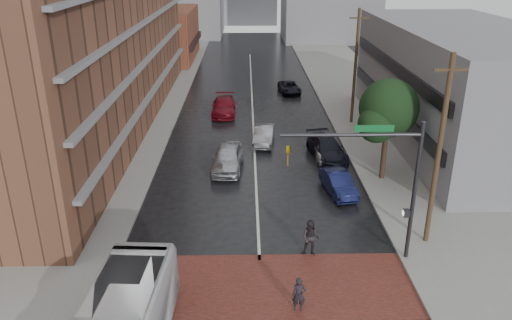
{
  "coord_description": "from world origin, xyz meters",
  "views": [
    {
      "loc": [
        -0.59,
        -18.48,
        14.11
      ],
      "look_at": [
        -0.09,
        7.13,
        3.5
      ],
      "focal_mm": 35.0,
      "sensor_mm": 36.0,
      "label": 1
    }
  ],
  "objects_px": {
    "car_parked_near": "(338,183)",
    "car_parked_mid": "(327,148)",
    "car_parked_far": "(325,148)",
    "pedestrian_a": "(299,295)",
    "car_travel_b": "(264,135)",
    "suv_travel": "(289,87)",
    "pedestrian_b": "(311,238)",
    "car_travel_c": "(224,106)",
    "car_travel_a": "(228,158)"
  },
  "relations": [
    {
      "from": "car_parked_near",
      "to": "car_parked_mid",
      "type": "xyz_separation_m",
      "value": [
        0.16,
        6.0,
        0.07
      ]
    },
    {
      "from": "car_parked_far",
      "to": "car_parked_near",
      "type": "bearing_deg",
      "value": -91.1
    },
    {
      "from": "car_parked_near",
      "to": "pedestrian_a",
      "type": "bearing_deg",
      "value": -117.0
    },
    {
      "from": "car_parked_near",
      "to": "car_travel_b",
      "type": "bearing_deg",
      "value": 106.9
    },
    {
      "from": "car_travel_b",
      "to": "suv_travel",
      "type": "bearing_deg",
      "value": 84.22
    },
    {
      "from": "pedestrian_b",
      "to": "car_travel_c",
      "type": "distance_m",
      "value": 24.65
    },
    {
      "from": "car_travel_b",
      "to": "car_parked_near",
      "type": "relative_size",
      "value": 1.05
    },
    {
      "from": "pedestrian_b",
      "to": "car_parked_near",
      "type": "height_order",
      "value": "pedestrian_b"
    },
    {
      "from": "car_parked_near",
      "to": "car_parked_far",
      "type": "distance_m",
      "value": 6.0
    },
    {
      "from": "pedestrian_b",
      "to": "suv_travel",
      "type": "height_order",
      "value": "pedestrian_b"
    },
    {
      "from": "car_travel_a",
      "to": "car_parked_far",
      "type": "bearing_deg",
      "value": 20.13
    },
    {
      "from": "car_travel_b",
      "to": "car_parked_near",
      "type": "distance_m",
      "value": 10.08
    },
    {
      "from": "pedestrian_a",
      "to": "car_parked_near",
      "type": "relative_size",
      "value": 0.39
    },
    {
      "from": "suv_travel",
      "to": "car_parked_mid",
      "type": "height_order",
      "value": "car_parked_mid"
    },
    {
      "from": "suv_travel",
      "to": "car_parked_mid",
      "type": "xyz_separation_m",
      "value": [
        1.24,
        -18.85,
        0.13
      ]
    },
    {
      "from": "pedestrian_b",
      "to": "suv_travel",
      "type": "relative_size",
      "value": 0.44
    },
    {
      "from": "car_travel_c",
      "to": "car_parked_near",
      "type": "xyz_separation_m",
      "value": [
        7.94,
        -17.07,
        -0.11
      ]
    },
    {
      "from": "pedestrian_a",
      "to": "car_travel_a",
      "type": "bearing_deg",
      "value": 106.78
    },
    {
      "from": "suv_travel",
      "to": "car_parked_far",
      "type": "xyz_separation_m",
      "value": [
        1.11,
        -18.85,
        0.11
      ]
    },
    {
      "from": "car_parked_near",
      "to": "car_parked_far",
      "type": "relative_size",
      "value": 0.95
    },
    {
      "from": "car_travel_c",
      "to": "car_parked_near",
      "type": "height_order",
      "value": "car_travel_c"
    },
    {
      "from": "pedestrian_b",
      "to": "car_travel_a",
      "type": "relative_size",
      "value": 0.38
    },
    {
      "from": "car_travel_a",
      "to": "car_parked_mid",
      "type": "bearing_deg",
      "value": 19.86
    },
    {
      "from": "car_travel_c",
      "to": "car_parked_far",
      "type": "xyz_separation_m",
      "value": [
        7.97,
        -11.07,
        -0.05
      ]
    },
    {
      "from": "car_travel_c",
      "to": "pedestrian_a",
      "type": "bearing_deg",
      "value": -81.12
    },
    {
      "from": "car_parked_near",
      "to": "car_travel_a",
      "type": "bearing_deg",
      "value": 142.06
    },
    {
      "from": "car_travel_b",
      "to": "car_travel_c",
      "type": "bearing_deg",
      "value": 119.89
    },
    {
      "from": "pedestrian_b",
      "to": "car_parked_near",
      "type": "relative_size",
      "value": 0.47
    },
    {
      "from": "pedestrian_a",
      "to": "car_parked_mid",
      "type": "height_order",
      "value": "pedestrian_a"
    },
    {
      "from": "car_travel_a",
      "to": "suv_travel",
      "type": "height_order",
      "value": "car_travel_a"
    },
    {
      "from": "car_travel_c",
      "to": "car_parked_far",
      "type": "bearing_deg",
      "value": -53.99
    },
    {
      "from": "pedestrian_a",
      "to": "suv_travel",
      "type": "distance_m",
      "value": 36.21
    },
    {
      "from": "pedestrian_b",
      "to": "car_parked_mid",
      "type": "relative_size",
      "value": 0.38
    },
    {
      "from": "car_travel_b",
      "to": "car_parked_near",
      "type": "xyz_separation_m",
      "value": [
        4.42,
        -9.06,
        -0.03
      ]
    },
    {
      "from": "car_travel_b",
      "to": "car_parked_far",
      "type": "xyz_separation_m",
      "value": [
        4.45,
        -3.06,
        0.02
      ]
    },
    {
      "from": "suv_travel",
      "to": "car_travel_c",
      "type": "bearing_deg",
      "value": -137.9
    },
    {
      "from": "pedestrian_b",
      "to": "car_travel_b",
      "type": "height_order",
      "value": "pedestrian_b"
    },
    {
      "from": "pedestrian_b",
      "to": "car_travel_a",
      "type": "bearing_deg",
      "value": 129.27
    },
    {
      "from": "car_travel_b",
      "to": "car_travel_c",
      "type": "height_order",
      "value": "car_travel_c"
    },
    {
      "from": "pedestrian_b",
      "to": "car_travel_c",
      "type": "xyz_separation_m",
      "value": [
        -5.32,
        24.07,
        -0.19
      ]
    },
    {
      "from": "car_travel_c",
      "to": "car_parked_near",
      "type": "relative_size",
      "value": 1.32
    },
    {
      "from": "car_parked_far",
      "to": "car_travel_c",
      "type": "bearing_deg",
      "value": 124.97
    },
    {
      "from": "car_travel_b",
      "to": "car_travel_c",
      "type": "distance_m",
      "value": 8.75
    },
    {
      "from": "car_travel_c",
      "to": "car_parked_mid",
      "type": "xyz_separation_m",
      "value": [
        8.1,
        -11.07,
        -0.03
      ]
    },
    {
      "from": "car_parked_far",
      "to": "suv_travel",
      "type": "bearing_deg",
      "value": 92.58
    },
    {
      "from": "car_travel_a",
      "to": "car_parked_near",
      "type": "relative_size",
      "value": 1.24
    },
    {
      "from": "pedestrian_a",
      "to": "car_travel_a",
      "type": "relative_size",
      "value": 0.32
    },
    {
      "from": "car_travel_c",
      "to": "suv_travel",
      "type": "relative_size",
      "value": 1.21
    },
    {
      "from": "car_parked_far",
      "to": "car_travel_a",
      "type": "bearing_deg",
      "value": -164.7
    },
    {
      "from": "pedestrian_b",
      "to": "car_travel_b",
      "type": "xyz_separation_m",
      "value": [
        -1.8,
        16.06,
        -0.26
      ]
    }
  ]
}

